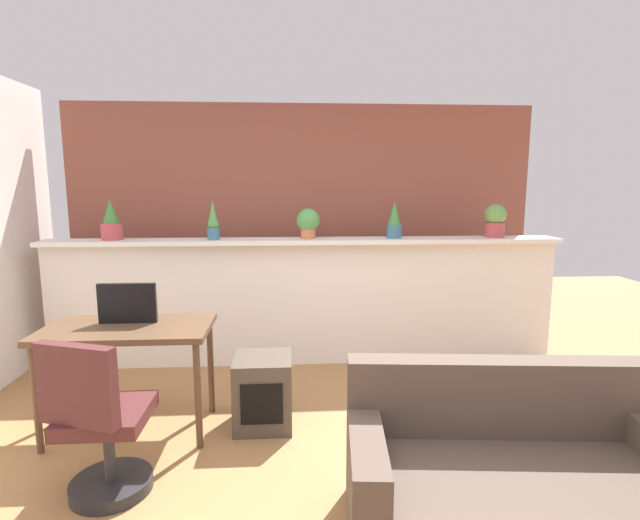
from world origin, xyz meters
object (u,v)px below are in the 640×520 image
potted_plant_0 (111,222)px  potted_plant_4 (495,220)px  side_cube_shelf (263,392)px  desk (128,338)px  office_chair (100,431)px  couch (512,482)px  tv_monitor (127,303)px  potted_plant_3 (394,221)px  potted_plant_1 (213,223)px  potted_plant_2 (308,222)px

potted_plant_0 → potted_plant_4: 3.54m
potted_plant_4 → side_cube_shelf: size_ratio=0.63×
side_cube_shelf → desk: bearing=-178.9°
desk → potted_plant_4: bearing=22.0°
office_chair → couch: office_chair is taller
tv_monitor → side_cube_shelf: bearing=-3.9°
potted_plant_3 → desk: size_ratio=0.31×
office_chair → potted_plant_4: bearing=33.4°
potted_plant_1 → couch: size_ratio=0.22×
potted_plant_3 → side_cube_shelf: bearing=-134.6°
potted_plant_1 → potted_plant_0: bearing=177.0°
potted_plant_3 → side_cube_shelf: (-1.17, -1.18, -1.11)m
couch → potted_plant_3: bearing=91.9°
potted_plant_4 → potted_plant_1: bearing=-178.8°
potted_plant_0 → desk: 1.49m
potted_plant_4 → potted_plant_2: bearing=-178.9°
potted_plant_1 → couch: bearing=-53.2°
potted_plant_2 → couch: potted_plant_2 is taller
tv_monitor → potted_plant_1: bearing=68.8°
potted_plant_0 → tv_monitor: (0.49, -1.14, -0.47)m
potted_plant_4 → couch: potted_plant_4 is taller
potted_plant_0 → couch: 3.71m
potted_plant_4 → side_cube_shelf: 2.70m
potted_plant_1 → potted_plant_4: 2.63m
potted_plant_4 → office_chair: (-2.96, -1.95, -0.97)m
potted_plant_0 → office_chair: size_ratio=0.40×
potted_plant_2 → tv_monitor: size_ratio=0.72×
side_cube_shelf → couch: bearing=-43.1°
potted_plant_0 → side_cube_shelf: potted_plant_0 is taller
potted_plant_2 → potted_plant_4: 1.77m
potted_plant_1 → office_chair: 2.16m
tv_monitor → office_chair: size_ratio=0.43×
tv_monitor → office_chair: (0.09, -0.80, -0.50)m
potted_plant_2 → tv_monitor: (-1.28, -1.11, -0.46)m
side_cube_shelf → potted_plant_4: bearing=29.5°
potted_plant_4 → potted_plant_0: bearing=-179.9°
potted_plant_0 → desk: bearing=-67.6°
potted_plant_0 → potted_plant_1: size_ratio=1.02×
potted_plant_1 → tv_monitor: bearing=-111.2°
potted_plant_3 → office_chair: bearing=-136.0°
potted_plant_2 → potted_plant_3: size_ratio=0.82×
potted_plant_2 → potted_plant_3: (0.80, 0.01, 0.01)m
potted_plant_1 → office_chair: (-0.33, -1.90, -0.96)m
potted_plant_1 → side_cube_shelf: (0.49, -1.16, -1.10)m
potted_plant_3 → side_cube_shelf: size_ratio=0.68×
potted_plant_3 → potted_plant_0: bearing=179.5°
potted_plant_4 → desk: size_ratio=0.28×
side_cube_shelf → potted_plant_0: bearing=139.3°
potted_plant_2 → office_chair: 2.45m
potted_plant_4 → office_chair: potted_plant_4 is taller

